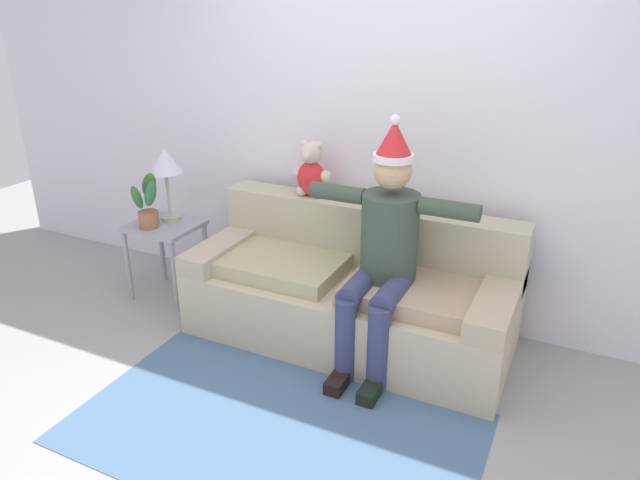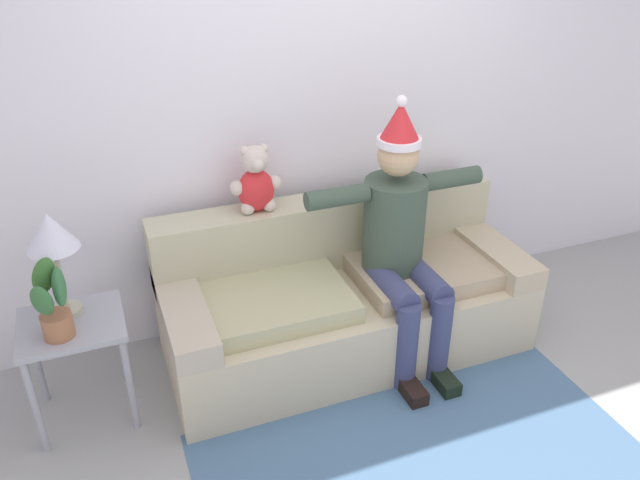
# 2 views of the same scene
# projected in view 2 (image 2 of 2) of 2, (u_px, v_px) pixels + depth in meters

# --- Properties ---
(ground_plane) EXTENTS (10.00, 10.00, 0.00)m
(ground_plane) POSITION_uv_depth(u_px,v_px,m) (429.00, 470.00, 2.93)
(ground_plane) COLOR #989A98
(back_wall) EXTENTS (7.00, 0.10, 2.70)m
(back_wall) POSITION_uv_depth(u_px,v_px,m) (312.00, 100.00, 3.55)
(back_wall) COLOR silver
(back_wall) RESTS_ON ground_plane
(couch) EXTENTS (2.06, 0.86, 0.84)m
(couch) POSITION_uv_depth(u_px,v_px,m) (343.00, 296.00, 3.63)
(couch) COLOR #C1B595
(couch) RESTS_ON ground_plane
(person_seated) EXTENTS (1.02, 0.77, 1.50)m
(person_seated) POSITION_uv_depth(u_px,v_px,m) (401.00, 236.00, 3.37)
(person_seated) COLOR #394B3D
(person_seated) RESTS_ON ground_plane
(teddy_bear) EXTENTS (0.29, 0.17, 0.38)m
(teddy_bear) POSITION_uv_depth(u_px,v_px,m) (256.00, 182.00, 3.38)
(teddy_bear) COLOR red
(teddy_bear) RESTS_ON couch
(side_table) EXTENTS (0.49, 0.43, 0.58)m
(side_table) POSITION_uv_depth(u_px,v_px,m) (74.00, 339.00, 3.04)
(side_table) COLOR #999CA7
(side_table) RESTS_ON ground_plane
(table_lamp) EXTENTS (0.24, 0.24, 0.54)m
(table_lamp) POSITION_uv_depth(u_px,v_px,m) (51.00, 236.00, 2.86)
(table_lamp) COLOR #AEAE92
(table_lamp) RESTS_ON side_table
(potted_plant) EXTENTS (0.17, 0.23, 0.40)m
(potted_plant) POSITION_uv_depth(u_px,v_px,m) (52.00, 304.00, 2.81)
(potted_plant) COLOR #986141
(potted_plant) RESTS_ON side_table
(area_rug) EXTENTS (2.10, 1.25, 0.01)m
(area_rug) POSITION_uv_depth(u_px,v_px,m) (428.00, 468.00, 2.93)
(area_rug) COLOR #486A8D
(area_rug) RESTS_ON ground_plane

